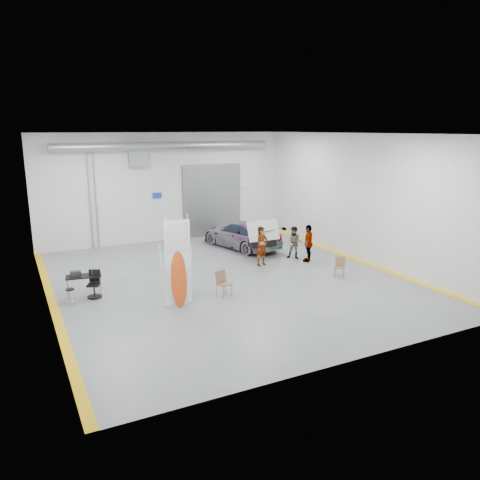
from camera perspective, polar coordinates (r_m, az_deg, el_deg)
name	(u,v)px	position (r m, az deg, el deg)	size (l,w,h in m)	color
ground	(226,279)	(19.81, -1.66, -4.80)	(16.00, 16.00, 0.00)	slate
room_shell	(210,177)	(21.05, -3.72, 7.63)	(14.02, 16.18, 6.01)	silver
sedan_car	(242,234)	(24.82, 0.20, 0.69)	(2.02, 4.96, 1.44)	white
person_a	(262,246)	(21.57, 2.67, -0.75)	(0.67, 0.44, 1.83)	#986E53
person_b	(295,243)	(22.85, 6.68, -0.33)	(0.78, 0.60, 1.59)	slate
person_c	(308,243)	(22.43, 8.34, -0.38)	(1.04, 0.43, 1.79)	#A17135
surfboard_display	(179,271)	(16.53, -7.49, -3.72)	(0.95, 0.28, 3.35)	white
folding_chair_near	(224,289)	(17.73, -1.95, -5.98)	(0.56, 0.59, 0.98)	brown
folding_chair_far	(339,271)	(20.40, 12.00, -3.75)	(0.58, 0.66, 0.88)	brown
shop_stool	(71,297)	(17.92, -19.96, -6.57)	(0.32, 0.32, 0.63)	black
work_table	(81,276)	(18.60, -18.76, -4.16)	(1.36, 0.83, 1.05)	gray
office_chair	(94,286)	(18.48, -17.42, -5.33)	(0.60, 0.63, 1.02)	black
trunk_lid	(262,229)	(22.74, 2.75, 1.40)	(1.68, 1.02, 0.04)	silver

